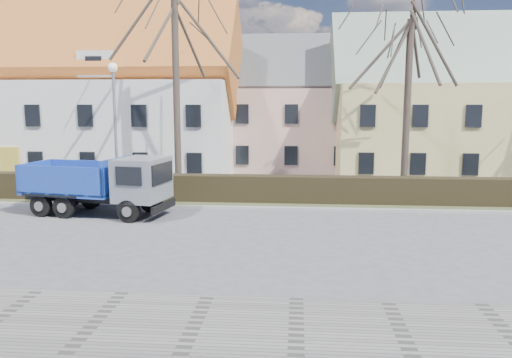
# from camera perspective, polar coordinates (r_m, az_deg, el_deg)

# --- Properties ---
(ground) EXTENTS (120.00, 120.00, 0.00)m
(ground) POSITION_cam_1_polar(r_m,az_deg,el_deg) (19.01, -8.91, -6.24)
(ground) COLOR #4E4E51
(sidewalk_near) EXTENTS (80.00, 5.00, 0.08)m
(sidewalk_near) POSITION_cam_1_polar(r_m,az_deg,el_deg) (11.41, -19.43, -16.93)
(sidewalk_near) COLOR slate
(sidewalk_near) RESTS_ON ground
(curb_far) EXTENTS (80.00, 0.30, 0.12)m
(curb_far) POSITION_cam_1_polar(r_m,az_deg,el_deg) (23.37, -6.26, -3.21)
(curb_far) COLOR gray
(curb_far) RESTS_ON ground
(grass_strip) EXTENTS (80.00, 3.00, 0.10)m
(grass_strip) POSITION_cam_1_polar(r_m,az_deg,el_deg) (24.91, -5.57, -2.47)
(grass_strip) COLOR #3B4325
(grass_strip) RESTS_ON ground
(hedge) EXTENTS (60.00, 0.90, 1.30)m
(hedge) POSITION_cam_1_polar(r_m,az_deg,el_deg) (24.61, -5.67, -1.19)
(hedge) COLOR black
(hedge) RESTS_ON ground
(building_white) EXTENTS (26.80, 10.80, 9.50)m
(building_white) POSITION_cam_1_polar(r_m,az_deg,el_deg) (38.05, -22.72, 7.90)
(building_white) COLOR silver
(building_white) RESTS_ON ground
(building_pink) EXTENTS (10.80, 8.80, 8.00)m
(building_pink) POSITION_cam_1_polar(r_m,az_deg,el_deg) (37.84, 4.15, 7.41)
(building_pink) COLOR #C89C8D
(building_pink) RESTS_ON ground
(building_yellow) EXTENTS (18.80, 10.80, 8.50)m
(building_yellow) POSITION_cam_1_polar(r_m,az_deg,el_deg) (36.71, 23.32, 7.07)
(building_yellow) COLOR tan
(building_yellow) RESTS_ON ground
(tree_1) EXTENTS (9.20, 9.20, 12.65)m
(tree_1) POSITION_cam_1_polar(r_m,az_deg,el_deg) (27.14, -9.13, 11.70)
(tree_1) COLOR #352B25
(tree_1) RESTS_ON ground
(tree_2) EXTENTS (8.00, 8.00, 11.00)m
(tree_2) POSITION_cam_1_polar(r_m,az_deg,el_deg) (26.92, 16.96, 9.70)
(tree_2) COLOR #352B25
(tree_2) RESTS_ON ground
(dump_truck) EXTENTS (6.98, 3.59, 2.66)m
(dump_truck) POSITION_cam_1_polar(r_m,az_deg,el_deg) (22.97, -18.20, -0.58)
(dump_truck) COLOR #163699
(dump_truck) RESTS_ON ground
(streetlight) EXTENTS (0.54, 0.54, 6.93)m
(streetlight) POSITION_cam_1_polar(r_m,az_deg,el_deg) (26.54, -15.76, 5.37)
(streetlight) COLOR gray
(streetlight) RESTS_ON ground
(cart_frame) EXTENTS (0.72, 0.46, 0.62)m
(cart_frame) POSITION_cam_1_polar(r_m,az_deg,el_deg) (23.74, -12.05, -2.54)
(cart_frame) COLOR silver
(cart_frame) RESTS_ON ground
(parked_car_a) EXTENTS (3.83, 2.02, 1.24)m
(parked_car_a) POSITION_cam_1_polar(r_m,az_deg,el_deg) (30.78, -11.43, 0.63)
(parked_car_a) COLOR #24242B
(parked_car_a) RESTS_ON ground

